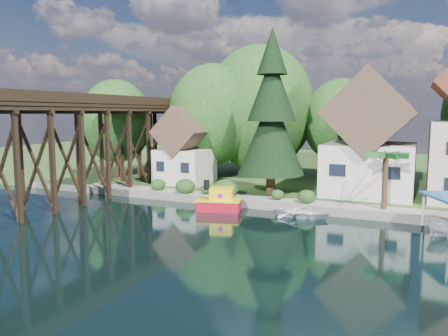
% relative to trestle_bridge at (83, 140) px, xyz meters
% --- Properties ---
extents(ground, '(140.00, 140.00, 0.00)m').
position_rel_trestle_bridge_xyz_m(ground, '(16.00, -5.17, -5.35)').
color(ground, black).
rests_on(ground, ground).
extents(bank, '(140.00, 52.00, 0.50)m').
position_rel_trestle_bridge_xyz_m(bank, '(16.00, 28.83, -5.10)').
color(bank, '#2C4B1E').
rests_on(bank, ground).
extents(seawall, '(60.00, 0.40, 0.62)m').
position_rel_trestle_bridge_xyz_m(seawall, '(20.00, 2.83, -5.04)').
color(seawall, slate).
rests_on(seawall, ground).
extents(promenade, '(50.00, 2.60, 0.06)m').
position_rel_trestle_bridge_xyz_m(promenade, '(22.00, 4.13, -4.82)').
color(promenade, gray).
rests_on(promenade, bank).
extents(trestle_bridge, '(4.12, 44.18, 9.30)m').
position_rel_trestle_bridge_xyz_m(trestle_bridge, '(0.00, 0.00, 0.00)').
color(trestle_bridge, black).
rests_on(trestle_bridge, ground).
extents(house_left, '(7.64, 8.64, 11.02)m').
position_rel_trestle_bridge_xyz_m(house_left, '(23.00, 10.83, -0.21)').
color(house_left, silver).
rests_on(house_left, bank).
extents(shed, '(5.09, 5.40, 7.85)m').
position_rel_trestle_bridge_xyz_m(shed, '(5.00, 9.33, -1.52)').
color(shed, silver).
rests_on(shed, bank).
extents(bg_trees, '(49.90, 13.30, 10.57)m').
position_rel_trestle_bridge_xyz_m(bg_trees, '(17.00, 16.08, 1.94)').
color(bg_trees, '#382314').
rests_on(bg_trees, bank).
extents(shrubs, '(15.76, 2.47, 1.70)m').
position_rel_trestle_bridge_xyz_m(shrubs, '(11.40, 4.09, -4.12)').
color(shrubs, '#1B3914').
rests_on(shrubs, bank).
extents(conifer, '(5.90, 5.90, 14.53)m').
position_rel_trestle_bridge_xyz_m(conifer, '(15.02, 7.09, 2.15)').
color(conifer, '#382314').
rests_on(conifer, bank).
extents(palm_tree, '(4.15, 4.15, 4.56)m').
position_rel_trestle_bridge_xyz_m(palm_tree, '(24.81, 4.34, -0.87)').
color(palm_tree, '#382314').
rests_on(palm_tree, bank).
extents(tugboat, '(3.78, 2.68, 2.48)m').
position_rel_trestle_bridge_xyz_m(tugboat, '(12.83, 0.95, -4.61)').
color(tugboat, '#A80B1D').
rests_on(tugboat, ground).
extents(boat_white_a, '(4.30, 3.20, 0.85)m').
position_rel_trestle_bridge_xyz_m(boat_white_a, '(19.29, 1.64, -4.92)').
color(boat_white_a, white).
rests_on(boat_white_a, ground).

